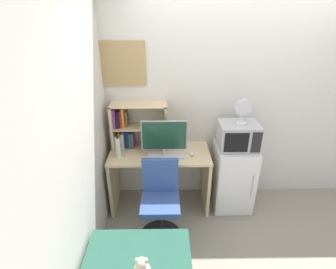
{
  "coord_description": "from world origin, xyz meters",
  "views": [
    {
      "loc": [
        -0.89,
        -3.01,
        2.33
      ],
      "look_at": [
        -0.85,
        -0.31,
        1.02
      ],
      "focal_mm": 28.19,
      "sensor_mm": 36.0,
      "label": 1
    }
  ],
  "objects": [
    {
      "name": "microwave",
      "position": [
        -0.04,
        -0.29,
        0.99
      ],
      "size": [
        0.44,
        0.36,
        0.3
      ],
      "color": "#ADADB2",
      "rests_on": "mini_fridge"
    },
    {
      "name": "hutch_bookshelf",
      "position": [
        -1.29,
        -0.12,
        1.05
      ],
      "size": [
        0.67,
        0.25,
        0.55
      ],
      "color": "beige",
      "rests_on": "desk"
    },
    {
      "name": "monitor",
      "position": [
        -0.9,
        -0.37,
        1.02
      ],
      "size": [
        0.52,
        0.18,
        0.44
      ],
      "color": "#B7B7BC",
      "rests_on": "desk"
    },
    {
      "name": "teddy_bear",
      "position": [
        -1.07,
        -1.67,
        0.56
      ],
      "size": [
        0.14,
        0.14,
        0.21
      ],
      "color": "beige",
      "rests_on": "bed"
    },
    {
      "name": "mini_fridge",
      "position": [
        -0.04,
        -0.3,
        0.42
      ],
      "size": [
        0.47,
        0.49,
        0.84
      ],
      "color": "white",
      "rests_on": "ground_plane"
    },
    {
      "name": "wall_corkboard",
      "position": [
        -1.44,
        -0.01,
        1.76
      ],
      "size": [
        0.67,
        0.02,
        0.49
      ],
      "primitive_type": "cube",
      "color": "tan"
    },
    {
      "name": "desk",
      "position": [
        -0.95,
        -0.28,
        0.53
      ],
      "size": [
        1.19,
        0.57,
        0.77
      ],
      "color": "beige",
      "rests_on": "ground_plane"
    },
    {
      "name": "keyboard",
      "position": [
        -0.88,
        -0.37,
        0.78
      ],
      "size": [
        0.42,
        0.16,
        0.02
      ],
      "primitive_type": "cube",
      "color": "silver",
      "rests_on": "desk"
    },
    {
      "name": "wall_back",
      "position": [
        0.4,
        0.02,
        1.3
      ],
      "size": [
        6.4,
        0.04,
        2.6
      ],
      "primitive_type": "cube",
      "color": "silver",
      "rests_on": "ground_plane"
    },
    {
      "name": "computer_mouse",
      "position": [
        -0.58,
        -0.35,
        0.79
      ],
      "size": [
        0.06,
        0.09,
        0.03
      ],
      "primitive_type": "ellipsoid",
      "color": "silver",
      "rests_on": "desk"
    },
    {
      "name": "desk_chair",
      "position": [
        -0.94,
        -0.8,
        0.42
      ],
      "size": [
        0.46,
        0.46,
        0.91
      ],
      "color": "black",
      "rests_on": "ground_plane"
    },
    {
      "name": "desk_fan",
      "position": [
        -0.03,
        -0.3,
        1.31
      ],
      "size": [
        0.18,
        0.11,
        0.28
      ],
      "color": "silver",
      "rests_on": "microwave"
    },
    {
      "name": "wall_left",
      "position": [
        -1.62,
        -1.6,
        1.3
      ],
      "size": [
        0.04,
        4.4,
        2.6
      ],
      "primitive_type": "cube",
      "color": "silver",
      "rests_on": "ground_plane"
    },
    {
      "name": "water_bottle",
      "position": [
        -1.42,
        -0.36,
        0.89
      ],
      "size": [
        0.06,
        0.06,
        0.26
      ],
      "color": "silver",
      "rests_on": "desk"
    }
  ]
}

